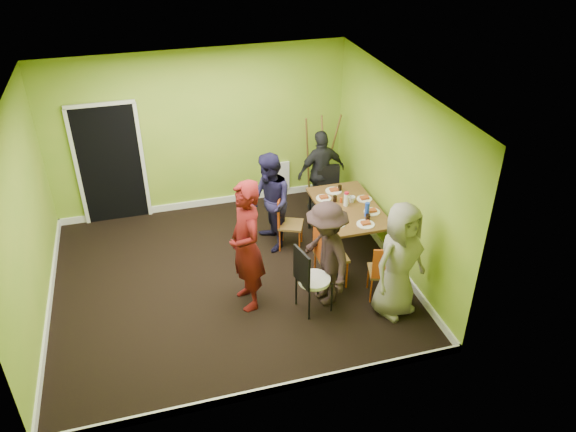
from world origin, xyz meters
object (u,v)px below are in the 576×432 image
easel (320,158)px  person_left_far (270,203)px  person_front_end (399,260)px  chair_bentwood (310,277)px  blue_bottle (367,209)px  person_left_near (326,254)px  chair_left_far (286,220)px  chair_front_end (383,269)px  person_back_end (321,172)px  orange_bottle (341,200)px  chair_back_end (328,181)px  chair_left_near (326,251)px  person_standing (246,246)px  dining_table (348,210)px  thermos (346,200)px

easel → person_left_far: bearing=-134.9°
easel → person_front_end: size_ratio=0.99×
chair_bentwood → blue_bottle: 1.53m
person_left_near → chair_left_far: bearing=177.6°
chair_left_far → chair_front_end: chair_front_end is taller
person_back_end → orange_bottle: bearing=78.1°
orange_bottle → person_left_far: size_ratio=0.05×
chair_front_end → chair_bentwood: 1.04m
chair_back_end → orange_bottle: bearing=98.5°
chair_back_end → chair_front_end: chair_back_end is taller
orange_bottle → person_back_end: person_back_end is taller
blue_bottle → person_back_end: bearing=96.8°
chair_left_near → blue_bottle: chair_left_near is taller
chair_front_end → person_standing: 1.90m
chair_back_end → person_front_end: 2.65m
person_back_end → dining_table: bearing=81.5°
chair_back_end → person_back_end: 0.21m
chair_back_end → orange_bottle: 0.92m
chair_bentwood → person_back_end: bearing=145.3°
chair_front_end → person_back_end: 2.55m
chair_front_end → thermos: size_ratio=4.45×
chair_front_end → person_left_far: bearing=140.1°
chair_bentwood → person_back_end: size_ratio=0.67×
thermos → chair_back_end: bearing=85.9°
person_back_end → person_left_near: bearing=63.1°
chair_back_end → blue_bottle: blue_bottle is taller
orange_bottle → person_standing: person_standing is taller
chair_bentwood → person_front_end: (1.11, -0.32, 0.27)m
chair_front_end → person_left_near: 0.84m
person_standing → orange_bottle: bearing=113.1°
blue_bottle → chair_bentwood: bearing=-141.7°
person_left_far → chair_left_far: bearing=66.3°
chair_left_near → dining_table: bearing=141.3°
chair_front_end → person_left_near: (-0.77, 0.20, 0.27)m
dining_table → person_left_near: size_ratio=0.97×
chair_left_far → easel: 1.69m
chair_front_end → person_standing: size_ratio=0.48×
person_standing → person_back_end: size_ratio=1.25×
chair_bentwood → thermos: 1.67m
chair_left_far → person_front_end: person_front_end is taller
chair_back_end → chair_left_far: bearing=54.4°
thermos → dining_table: bearing=-56.7°
easel → person_left_near: size_ratio=1.06×
thermos → person_front_end: bearing=-86.1°
chair_left_far → chair_bentwood: size_ratio=0.88×
chair_back_end → person_back_end: (-0.07, 0.17, 0.10)m
chair_back_end → orange_bottle: (-0.11, -0.90, 0.14)m
easel → chair_left_far: bearing=-127.0°
easel → person_front_end: person_front_end is taller
chair_back_end → chair_front_end: bearing=104.8°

